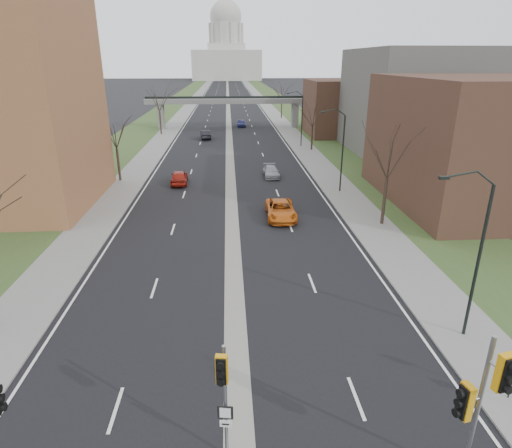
{
  "coord_description": "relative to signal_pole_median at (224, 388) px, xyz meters",
  "views": [
    {
      "loc": [
        -0.14,
        -11.93,
        13.37
      ],
      "look_at": [
        1.46,
        12.98,
        3.79
      ],
      "focal_mm": 30.0,
      "sensor_mm": 36.0,
      "label": 1
    }
  ],
  "objects": [
    {
      "name": "commercial_block_near",
      "position": [
        24.49,
        28.71,
        2.68
      ],
      "size": [
        16.0,
        20.0,
        12.0
      ],
      "primitive_type": "cube",
      "color": "#533526",
      "rests_on": "ground"
    },
    {
      "name": "ground",
      "position": [
        0.49,
        0.71,
        -3.32
      ],
      "size": [
        700.0,
        700.0,
        0.0
      ],
      "primitive_type": "plane",
      "color": "black",
      "rests_on": "ground"
    },
    {
      "name": "sidewalk_right",
      "position": [
        12.49,
        150.71,
        -3.26
      ],
      "size": [
        4.0,
        600.0,
        0.12
      ],
      "primitive_type": "cube",
      "color": "gray",
      "rests_on": "ground"
    },
    {
      "name": "car_left_far",
      "position": [
        -3.81,
        67.45,
        -2.55
      ],
      "size": [
        2.22,
        4.89,
        1.55
      ],
      "primitive_type": "imported",
      "rotation": [
        0.0,
        0.0,
        3.27
      ],
      "color": "black",
      "rests_on": "ground"
    },
    {
      "name": "grass_verge_right",
      "position": [
        18.49,
        150.71,
        -3.27
      ],
      "size": [
        8.0,
        600.0,
        0.1
      ],
      "primitive_type": "cube",
      "color": "#283F1D",
      "rests_on": "ground"
    },
    {
      "name": "signal_pole_median",
      "position": [
        0.0,
        0.0,
        0.0
      ],
      "size": [
        0.57,
        0.79,
        4.77
      ],
      "rotation": [
        0.0,
        0.0,
        -0.16
      ],
      "color": "gray",
      "rests_on": "ground"
    },
    {
      "name": "car_right_mid",
      "position": [
        5.48,
        39.67,
        -2.69
      ],
      "size": [
        1.84,
        4.42,
        1.28
      ],
      "primitive_type": "imported",
      "rotation": [
        0.0,
        0.0,
        0.01
      ],
      "color": "gray",
      "rests_on": "ground"
    },
    {
      "name": "commercial_block_mid",
      "position": [
        28.49,
        52.71,
        4.18
      ],
      "size": [
        18.0,
        22.0,
        15.0
      ],
      "primitive_type": "cube",
      "color": "#5F5D56",
      "rests_on": "ground"
    },
    {
      "name": "car_right_far",
      "position": [
        3.18,
        82.35,
        -2.6
      ],
      "size": [
        1.85,
        4.32,
        1.46
      ],
      "primitive_type": "imported",
      "rotation": [
        0.0,
        0.0,
        0.03
      ],
      "color": "navy",
      "rests_on": "ground"
    },
    {
      "name": "tree_left_c",
      "position": [
        -12.51,
        72.71,
        3.72
      ],
      "size": [
        7.65,
        7.65,
        9.99
      ],
      "color": "#382B21",
      "rests_on": "sidewalk_left"
    },
    {
      "name": "streetlight_mid",
      "position": [
        11.48,
        32.71,
        3.63
      ],
      "size": [
        2.61,
        0.2,
        8.7
      ],
      "color": "black",
      "rests_on": "sidewalk_right"
    },
    {
      "name": "capitol",
      "position": [
        0.49,
        320.71,
        15.28
      ],
      "size": [
        48.0,
        42.0,
        55.75
      ],
      "color": "beige",
      "rests_on": "ground"
    },
    {
      "name": "tree_right_b",
      "position": [
        13.49,
        55.71,
        2.5
      ],
      "size": [
        6.3,
        6.3,
        8.22
      ],
      "color": "#382B21",
      "rests_on": "sidewalk_right"
    },
    {
      "name": "signal_pole_right",
      "position": [
        7.95,
        -1.32,
        0.42
      ],
      "size": [
        1.2,
        0.96,
        5.72
      ],
      "rotation": [
        0.0,
        0.0,
        0.22
      ],
      "color": "gray",
      "rests_on": "ground"
    },
    {
      "name": "grass_verge_left",
      "position": [
        -17.51,
        150.71,
        -3.27
      ],
      "size": [
        8.0,
        600.0,
        0.1
      ],
      "primitive_type": "cube",
      "color": "#283F1D",
      "rests_on": "ground"
    },
    {
      "name": "sidewalk_left",
      "position": [
        -11.51,
        150.71,
        -3.26
      ],
      "size": [
        4.0,
        600.0,
        0.12
      ],
      "primitive_type": "cube",
      "color": "gray",
      "rests_on": "ground"
    },
    {
      "name": "streetlight_near",
      "position": [
        11.48,
        6.71,
        3.63
      ],
      "size": [
        2.61,
        0.2,
        8.7
      ],
      "color": "black",
      "rests_on": "sidewalk_right"
    },
    {
      "name": "streetlight_far",
      "position": [
        11.48,
        58.71,
        3.63
      ],
      "size": [
        2.61,
        0.2,
        8.7
      ],
      "color": "black",
      "rests_on": "sidewalk_right"
    },
    {
      "name": "tree_right_a",
      "position": [
        13.49,
        22.71,
        3.31
      ],
      "size": [
        7.2,
        7.2,
        9.4
      ],
      "color": "#382B21",
      "rests_on": "sidewalk_right"
    },
    {
      "name": "tree_left_b",
      "position": [
        -12.51,
        38.71,
        2.9
      ],
      "size": [
        6.75,
        6.75,
        8.81
      ],
      "color": "#382B21",
      "rests_on": "sidewalk_left"
    },
    {
      "name": "road_surface",
      "position": [
        0.49,
        150.71,
        -3.32
      ],
      "size": [
        20.0,
        600.0,
        0.01
      ],
      "primitive_type": "cube",
      "color": "black",
      "rests_on": "ground"
    },
    {
      "name": "pedestrian_bridge",
      "position": [
        0.49,
        80.71,
        1.52
      ],
      "size": [
        34.0,
        3.0,
        6.45
      ],
      "color": "slate",
      "rests_on": "ground"
    },
    {
      "name": "car_right_near",
      "position": [
        4.91,
        24.98,
        -2.55
      ],
      "size": [
        2.66,
        5.59,
        1.54
      ],
      "primitive_type": "imported",
      "rotation": [
        0.0,
        0.0,
        -0.02
      ],
      "color": "#CC6015",
      "rests_on": "ground"
    },
    {
      "name": "median_strip",
      "position": [
        0.49,
        150.71,
        -3.32
      ],
      "size": [
        1.2,
        600.0,
        0.02
      ],
      "primitive_type": "cube",
      "color": "gray",
      "rests_on": "ground"
    },
    {
      "name": "car_left_near",
      "position": [
        -5.42,
        37.15,
        -2.53
      ],
      "size": [
        2.08,
        4.74,
        1.59
      ],
      "primitive_type": "imported",
      "rotation": [
        0.0,
        0.0,
        3.19
      ],
      "color": "maroon",
      "rests_on": "ground"
    },
    {
      "name": "commercial_block_far",
      "position": [
        22.49,
        70.71,
        1.68
      ],
      "size": [
        14.0,
        14.0,
        10.0
      ],
      "primitive_type": "cube",
      "color": "#533526",
      "rests_on": "ground"
    },
    {
      "name": "tree_right_c",
      "position": [
        13.49,
        95.71,
        3.72
      ],
      "size": [
        7.65,
        7.65,
        9.99
      ],
      "color": "#382B21",
      "rests_on": "sidewalk_right"
    }
  ]
}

